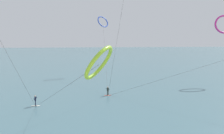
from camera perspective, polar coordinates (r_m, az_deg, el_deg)
name	(u,v)px	position (r m, az deg, el deg)	size (l,w,h in m)	color
sea_water	(99,56)	(111.65, -3.89, 3.29)	(400.00, 200.00, 0.08)	#476B75
surfer_ivory	(35,101)	(32.75, -21.86, -9.49)	(1.40, 0.67, 1.70)	silver
surfer_coral	(108,92)	(35.71, -1.26, -7.33)	(1.40, 0.73, 1.70)	#EA7260
kite_lime	(99,63)	(16.29, -3.98, 1.20)	(11.52, 15.69, 10.17)	#8CC62D
kite_cobalt	(103,22)	(58.50, -2.72, 13.30)	(4.20, 26.04, 17.10)	#2647B7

